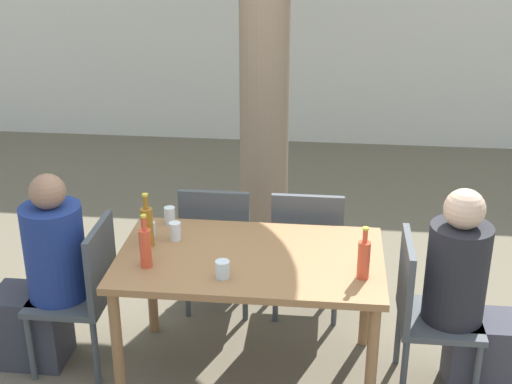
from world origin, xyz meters
name	(u,v)px	position (x,y,z in m)	size (l,w,h in m)	color
ground_plane	(251,373)	(0.00, 0.00, 0.00)	(30.00, 30.00, 0.00)	#706651
cafe_building_wall	(296,14)	(0.00, 4.25, 1.40)	(10.00, 0.08, 2.80)	white
dining_table_front	(250,270)	(0.00, 0.00, 0.68)	(1.44, 0.86, 0.77)	#996B42
patio_chair_0	(84,287)	(-0.95, 0.00, 0.51)	(0.44, 0.44, 0.91)	#474C51
patio_chair_1	(425,306)	(0.95, 0.00, 0.51)	(0.44, 0.44, 0.91)	#474C51
patio_chair_2	(218,241)	(-0.29, 0.66, 0.51)	(0.44, 0.44, 0.91)	#474C51
patio_chair_3	(307,245)	(0.29, 0.66, 0.51)	(0.44, 0.44, 0.91)	#474C51
person_seated_0	(44,282)	(-1.19, 0.00, 0.53)	(0.57, 0.34, 1.20)	#383842
person_seated_1	(469,305)	(1.19, 0.00, 0.54)	(0.56, 0.33, 1.21)	#383842
soda_bottle_0	(364,258)	(0.60, -0.17, 0.88)	(0.06, 0.06, 0.28)	#DB4C2D
amber_bottle_1	(147,226)	(-0.58, 0.07, 0.89)	(0.07, 0.07, 0.31)	#9E661E
soda_bottle_2	(145,247)	(-0.53, -0.17, 0.89)	(0.06, 0.06, 0.30)	#DB4C2D
drinking_glass_0	(150,229)	(-0.60, 0.18, 0.81)	(0.06, 0.06, 0.08)	silver
drinking_glass_1	(223,269)	(-0.11, -0.25, 0.82)	(0.07, 0.07, 0.09)	silver
drinking_glass_2	(170,216)	(-0.52, 0.35, 0.82)	(0.06, 0.06, 0.11)	white
drinking_glass_3	(175,231)	(-0.44, 0.15, 0.82)	(0.07, 0.07, 0.11)	white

